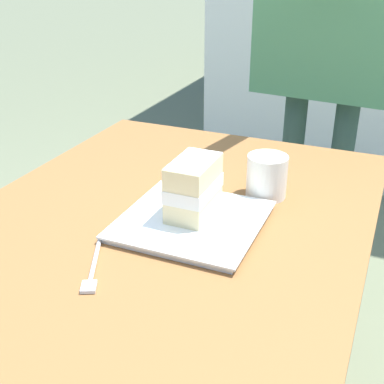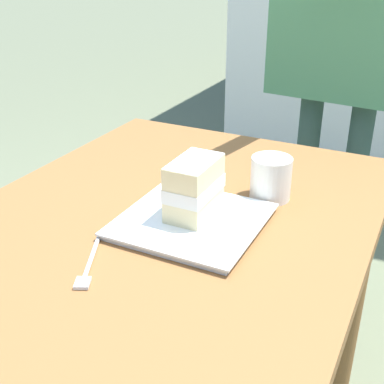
{
  "view_description": "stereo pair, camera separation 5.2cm",
  "coord_description": "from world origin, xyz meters",
  "px_view_note": "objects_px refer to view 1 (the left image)",
  "views": [
    {
      "loc": [
        0.74,
        0.41,
        1.27
      ],
      "look_at": [
        -0.07,
        0.07,
        0.84
      ],
      "focal_mm": 47.68,
      "sensor_mm": 36.0,
      "label": 1
    },
    {
      "loc": [
        0.72,
        0.46,
        1.27
      ],
      "look_at": [
        -0.07,
        0.07,
        0.84
      ],
      "focal_mm": 47.68,
      "sensor_mm": 36.0,
      "label": 2
    }
  ],
  "objects_px": {
    "cake_slice": "(193,188)",
    "dessert_fork": "(93,267)",
    "dessert_plate": "(192,222)",
    "coffee_cup": "(267,176)",
    "diner_person": "(333,8)",
    "patio_table": "(149,288)"
  },
  "relations": [
    {
      "from": "coffee_cup",
      "to": "diner_person",
      "type": "bearing_deg",
      "value": -179.93
    },
    {
      "from": "patio_table",
      "to": "coffee_cup",
      "type": "bearing_deg",
      "value": 147.35
    },
    {
      "from": "dessert_fork",
      "to": "diner_person",
      "type": "relative_size",
      "value": 0.1
    },
    {
      "from": "dessert_fork",
      "to": "coffee_cup",
      "type": "distance_m",
      "value": 0.44
    },
    {
      "from": "dessert_plate",
      "to": "dessert_fork",
      "type": "height_order",
      "value": "dessert_plate"
    },
    {
      "from": "dessert_fork",
      "to": "coffee_cup",
      "type": "height_order",
      "value": "coffee_cup"
    },
    {
      "from": "dessert_plate",
      "to": "coffee_cup",
      "type": "distance_m",
      "value": 0.21
    },
    {
      "from": "patio_table",
      "to": "coffee_cup",
      "type": "relative_size",
      "value": 12.87
    },
    {
      "from": "cake_slice",
      "to": "dessert_fork",
      "type": "bearing_deg",
      "value": -22.27
    },
    {
      "from": "cake_slice",
      "to": "dessert_fork",
      "type": "relative_size",
      "value": 0.81
    },
    {
      "from": "patio_table",
      "to": "diner_person",
      "type": "height_order",
      "value": "diner_person"
    },
    {
      "from": "cake_slice",
      "to": "coffee_cup",
      "type": "height_order",
      "value": "cake_slice"
    },
    {
      "from": "cake_slice",
      "to": "diner_person",
      "type": "distance_m",
      "value": 0.89
    },
    {
      "from": "patio_table",
      "to": "cake_slice",
      "type": "height_order",
      "value": "cake_slice"
    },
    {
      "from": "patio_table",
      "to": "dessert_plate",
      "type": "height_order",
      "value": "dessert_plate"
    },
    {
      "from": "cake_slice",
      "to": "dessert_plate",
      "type": "bearing_deg",
      "value": 15.01
    },
    {
      "from": "dessert_fork",
      "to": "coffee_cup",
      "type": "bearing_deg",
      "value": 153.34
    },
    {
      "from": "dessert_plate",
      "to": "cake_slice",
      "type": "height_order",
      "value": "cake_slice"
    },
    {
      "from": "patio_table",
      "to": "cake_slice",
      "type": "bearing_deg",
      "value": 146.38
    },
    {
      "from": "cake_slice",
      "to": "coffee_cup",
      "type": "bearing_deg",
      "value": 147.89
    },
    {
      "from": "dessert_plate",
      "to": "coffee_cup",
      "type": "relative_size",
      "value": 2.87
    },
    {
      "from": "cake_slice",
      "to": "diner_person",
      "type": "bearing_deg",
      "value": 173.09
    }
  ]
}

